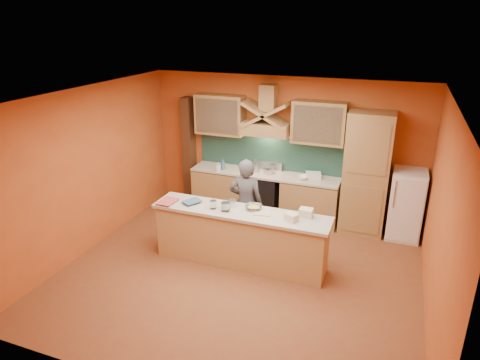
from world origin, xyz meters
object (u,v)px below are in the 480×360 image
at_px(fridge, 406,205).
at_px(kitchen_scale, 232,204).
at_px(stove, 264,195).
at_px(mixing_bowl, 254,207).
at_px(person, 246,203).

height_order(fridge, kitchen_scale, fridge).
relative_size(stove, mixing_bowl, 3.39).
bearing_deg(mixing_bowl, person, 122.87).
xyz_separation_m(fridge, mixing_bowl, (-2.32, -1.76, 0.33)).
relative_size(person, kitchen_scale, 14.41).
relative_size(kitchen_scale, mixing_bowl, 0.42).
bearing_deg(fridge, stove, 180.00).
xyz_separation_m(stove, mixing_bowl, (0.38, -1.76, 0.53)).
bearing_deg(mixing_bowl, stove, 102.10).
height_order(stove, person, person).
bearing_deg(fridge, kitchen_scale, -146.29).
xyz_separation_m(fridge, person, (-2.64, -1.28, 0.15)).
bearing_deg(mixing_bowl, fridge, 37.14).
height_order(fridge, person, person).
height_order(kitchen_scale, mixing_bowl, kitchen_scale).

